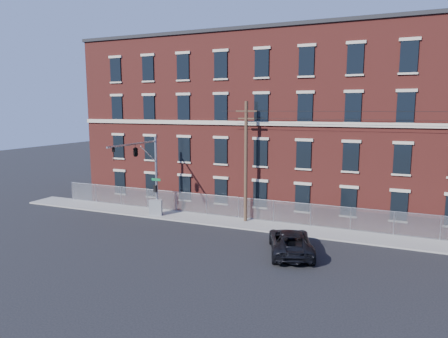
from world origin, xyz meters
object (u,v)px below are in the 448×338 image
utility_pole_near (246,160)px  pickup_truck (291,242)px  utility_cabinet (156,208)px  traffic_signal_mast (141,159)px

utility_pole_near → pickup_truck: size_ratio=1.74×
utility_pole_near → utility_cabinet: utility_pole_near is taller
utility_pole_near → utility_cabinet: (-7.97, -1.40, -4.53)m
utility_pole_near → utility_cabinet: 9.27m
traffic_signal_mast → utility_cabinet: size_ratio=5.05×
traffic_signal_mast → utility_pole_near: utility_pole_near is taller
utility_pole_near → pickup_truck: 9.04m
traffic_signal_mast → utility_pole_near: 8.70m
pickup_truck → traffic_signal_mast: bearing=-28.9°
pickup_truck → utility_cabinet: pickup_truck is taller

